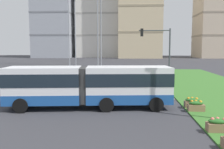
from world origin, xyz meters
The scene contains 7 objects.
articulated_bus centered at (-0.61, 13.61, 1.65)m, with size 12.03×3.86×3.00m.
flower_planter_3 centered at (6.84, 8.84, 0.43)m, with size 1.10×0.56×0.74m.
flower_planter_4 centered at (6.84, 12.97, 0.43)m, with size 1.10×0.56×0.74m.
flower_planter_5 centered at (6.84, 13.96, 0.43)m, with size 1.10×0.56×0.74m.
traffic_light_far_right centered at (5.45, 22.00, 4.28)m, with size 3.26×0.28×6.32m.
apartment_tower_west centered at (-30.00, 101.02, 18.15)m, with size 16.03×15.18×36.27m.
apartment_tower_eastcentre centered at (39.17, 102.66, 17.64)m, with size 17.17×16.76×35.24m.
Camera 1 is at (2.25, -3.70, 4.40)m, focal length 39.18 mm.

